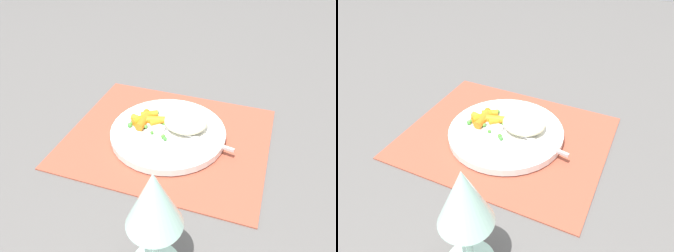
# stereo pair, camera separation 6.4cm
# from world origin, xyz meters

# --- Properties ---
(ground_plane) EXTENTS (2.40, 2.40, 0.00)m
(ground_plane) POSITION_xyz_m (0.00, 0.00, 0.00)
(ground_plane) COLOR #565451
(placemat) EXTENTS (0.41, 0.34, 0.01)m
(placemat) POSITION_xyz_m (0.00, 0.00, 0.00)
(placemat) COLOR #9E4733
(placemat) RESTS_ON ground_plane
(plate) EXTENTS (0.24, 0.24, 0.02)m
(plate) POSITION_xyz_m (0.00, 0.00, 0.01)
(plate) COLOR white
(plate) RESTS_ON placemat
(rice_mound) EXTENTS (0.09, 0.08, 0.03)m
(rice_mound) POSITION_xyz_m (-0.03, -0.02, 0.04)
(rice_mound) COLOR beige
(rice_mound) RESTS_ON plate
(carrot_portion) EXTENTS (0.08, 0.07, 0.02)m
(carrot_portion) POSITION_xyz_m (0.05, -0.01, 0.03)
(carrot_portion) COLOR orange
(carrot_portion) RESTS_ON plate
(pea_scatter) EXTENTS (0.09, 0.09, 0.01)m
(pea_scatter) POSITION_xyz_m (0.03, -0.00, 0.03)
(pea_scatter) COLOR green
(pea_scatter) RESTS_ON plate
(fork) EXTENTS (0.19, 0.04, 0.01)m
(fork) POSITION_xyz_m (-0.03, 0.00, 0.02)
(fork) COLOR beige
(fork) RESTS_ON plate
(wine_glass) EXTENTS (0.07, 0.07, 0.18)m
(wine_glass) POSITION_xyz_m (-0.08, 0.28, 0.13)
(wine_glass) COLOR #B2E0CC
(wine_glass) RESTS_ON ground_plane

